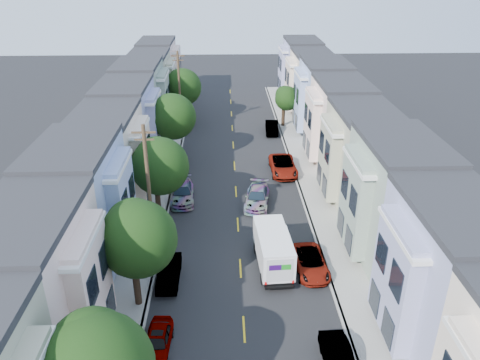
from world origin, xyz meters
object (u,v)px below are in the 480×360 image
object	(u,v)px
fedex_truck	(273,248)
parked_left_c	(169,272)
lead_sedan	(257,197)
utility_pole_far	(180,94)
tree_c	(159,166)
tree_b	(136,239)
tree_e	(182,87)
parked_left_b	(158,341)
utility_pole_near	(149,193)
parked_right_d	(272,128)
parked_right_c	(283,166)
tree_d	(172,117)
tree_far_r	(286,99)
parked_right_b	(310,263)
parked_left_d	(182,193)

from	to	relation	value
fedex_truck	parked_left_c	xyz separation A→B (m)	(-7.21, -1.38, -0.87)
fedex_truck	lead_sedan	bearing A→B (deg)	89.63
utility_pole_far	fedex_truck	bearing A→B (deg)	-72.80
tree_c	utility_pole_far	distance (m)	20.77
tree_b	tree_e	world-z (taller)	tree_e
parked_left_b	parked_left_c	xyz separation A→B (m)	(0.00, 6.25, 0.05)
parked_left_b	utility_pole_near	bearing A→B (deg)	101.22
fedex_truck	tree_b	bearing A→B (deg)	-159.60
parked_right_d	tree_c	bearing A→B (deg)	-115.06
tree_b	lead_sedan	xyz separation A→B (m)	(8.13, 13.03, -4.21)
parked_right_c	parked_left_b	bearing A→B (deg)	-113.28
utility_pole_near	lead_sedan	bearing A→B (deg)	42.51
lead_sedan	parked_right_d	world-z (taller)	lead_sedan
utility_pole_near	parked_left_b	size ratio (longest dim) A/B	2.62
utility_pole_near	parked_right_d	distance (m)	28.64
fedex_truck	tree_d	bearing A→B (deg)	111.70
tree_far_r	parked_right_b	world-z (taller)	tree_far_r
tree_d	utility_pole_far	distance (m)	9.37
tree_e	lead_sedan	size ratio (longest dim) A/B	1.53
tree_b	utility_pole_near	xyz separation A→B (m)	(0.00, 5.58, 0.23)
parked_left_d	fedex_truck	bearing A→B (deg)	-58.87
tree_far_r	lead_sedan	distance (m)	21.81
parked_left_b	fedex_truck	bearing A→B (deg)	49.40
fedex_truck	parked_left_c	distance (m)	7.39
tree_c	tree_e	distance (m)	24.48
utility_pole_near	parked_left_d	size ratio (longest dim) A/B	2.04
tree_d	parked_left_d	distance (m)	9.38
tree_e	utility_pole_near	size ratio (longest dim) A/B	0.73
tree_e	fedex_truck	bearing A→B (deg)	-74.72
tree_d	parked_left_b	distance (m)	26.50
tree_d	tree_e	size ratio (longest dim) A/B	1.04
lead_sedan	parked_right_d	distance (m)	18.79
parked_left_c	parked_right_c	bearing A→B (deg)	60.60
utility_pole_near	lead_sedan	world-z (taller)	utility_pole_near
utility_pole_far	parked_right_d	size ratio (longest dim) A/B	2.34
fedex_truck	tree_c	bearing A→B (deg)	137.44
parked_left_b	parked_right_c	distance (m)	25.45
tree_c	parked_left_d	world-z (taller)	tree_c
utility_pole_near	lead_sedan	size ratio (longest dim) A/B	2.09
utility_pole_near	parked_right_d	size ratio (longest dim) A/B	2.34
utility_pole_near	parked_left_c	distance (m)	5.67
parked_left_b	parked_right_c	world-z (taller)	parked_right_c
tree_c	parked_right_b	distance (m)	14.18
tree_e	lead_sedan	xyz separation A→B (m)	(8.13, -22.26, -4.25)
tree_e	tree_far_r	bearing A→B (deg)	-5.47
tree_b	parked_left_d	bearing A→B (deg)	84.33
tree_d	utility_pole_far	bearing A→B (deg)	89.99
tree_b	parked_right_b	size ratio (longest dim) A/B	1.59
tree_far_r	tree_b	bearing A→B (deg)	-111.20
tree_b	tree_c	xyz separation A→B (m)	(0.00, 10.81, -0.10)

